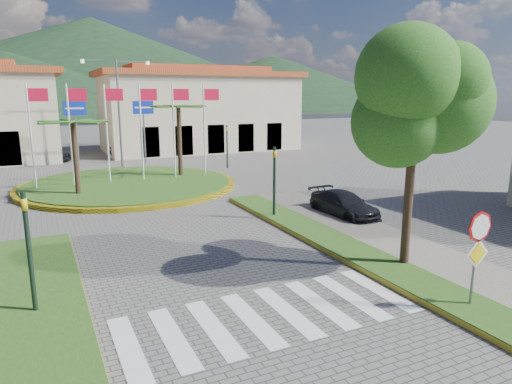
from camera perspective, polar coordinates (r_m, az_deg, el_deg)
name	(u,v)px	position (r m, az deg, el deg)	size (l,w,h in m)	color
sidewalk_right	(498,299)	(14.17, 28.01, -11.71)	(4.00, 28.00, 0.15)	gray
verge_right	(467,307)	(13.28, 24.86, -12.94)	(1.60, 28.00, 0.18)	#254D16
crosswalk	(266,316)	(11.89, 1.23, -15.20)	(8.00, 3.00, 0.01)	silver
roundabout_island	(129,184)	(28.31, -15.58, 0.97)	(12.70, 12.70, 6.00)	yellow
stop_sign	(478,244)	(12.73, 25.96, -5.90)	(0.80, 0.11, 2.65)	slate
deciduous_tree	(415,104)	(14.65, 19.29, 10.36)	(3.60, 3.60, 6.80)	black
traffic_light_left	(28,243)	(12.41, -26.58, -5.69)	(0.15, 0.18, 3.20)	black
traffic_light_right	(274,176)	(20.04, 2.31, 2.05)	(0.15, 0.18, 3.20)	black
traffic_light_far	(227,142)	(34.09, -3.64, 6.25)	(0.18, 0.15, 3.20)	black
direction_sign_west	(76,120)	(36.51, -21.63, 8.33)	(1.60, 0.14, 5.20)	slate
direction_sign_east	(144,119)	(37.24, -13.87, 8.88)	(1.60, 0.14, 5.20)	slate
street_lamp_centre	(119,107)	(35.87, -16.78, 10.15)	(4.80, 0.16, 8.00)	slate
building_right	(199,110)	(45.87, -7.11, 10.18)	(19.08, 9.54, 8.05)	beige
hill_far_mid	(93,64)	(166.84, -19.68, 14.83)	(180.00, 180.00, 30.00)	black
hill_far_east	(274,83)	(159.12, 2.26, 13.50)	(120.00, 120.00, 18.00)	black
hill_near_back	(7,83)	(135.51, -28.71, 11.84)	(110.00, 110.00, 16.00)	black
car_dark_a	(49,155)	(40.79, -24.48, 4.24)	(1.38, 3.42, 1.17)	black
car_dark_b	(133,149)	(41.99, -15.14, 5.21)	(1.38, 3.96, 1.30)	black
car_side_right	(344,204)	(21.00, 10.95, -1.54)	(1.58, 3.88, 1.13)	black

